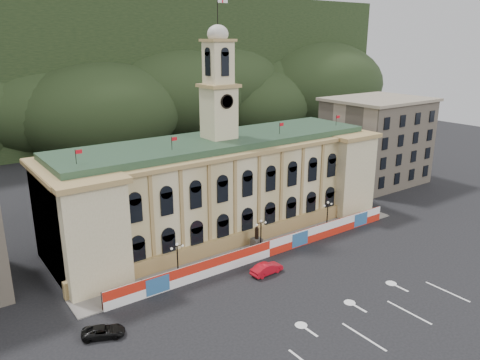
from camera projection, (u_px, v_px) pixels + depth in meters
ground at (347, 301)px, 57.13m from camera, size 260.00×260.00×0.00m
lane_markings at (380, 320)px, 53.25m from camera, size 26.00×10.00×0.02m
hill_ridge at (54, 76)px, 146.30m from camera, size 230.00×80.00×64.00m
city_hall at (221, 185)px, 76.33m from camera, size 56.20×17.60×37.10m
side_building_right at (376, 141)px, 102.51m from camera, size 21.00×17.00×18.60m
hoarding_fence at (269, 248)px, 68.51m from camera, size 50.00×0.44×2.50m
pavement at (258, 249)px, 70.90m from camera, size 56.00×5.50×0.16m
statue at (257, 242)px, 70.78m from camera, size 1.40×1.40×3.72m
lamp_left at (177, 257)px, 61.62m from camera, size 1.96×0.44×5.15m
lamp_center at (261, 233)px, 69.45m from camera, size 1.96×0.44×5.15m
lamp_right at (327, 213)px, 77.28m from camera, size 1.96×0.44×5.15m
red_sedan at (267, 269)px, 63.48m from camera, size 2.11×4.89×1.56m
black_suv at (103, 331)px, 50.08m from camera, size 5.49×6.11×1.26m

